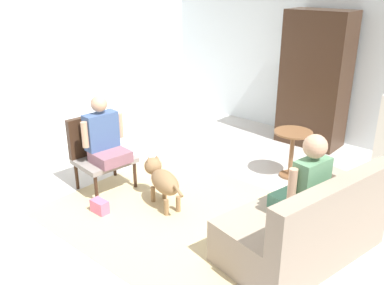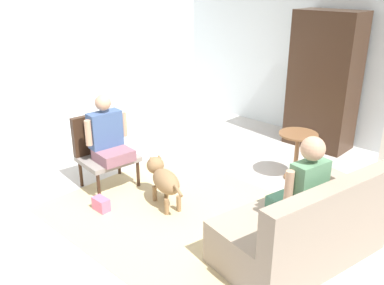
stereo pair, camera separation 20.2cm
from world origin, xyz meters
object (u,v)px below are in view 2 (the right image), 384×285
at_px(round_end_table, 297,148).
at_px(armoire_cabinet, 324,81).
at_px(person_on_couch, 304,185).
at_px(person_on_armchair, 108,135).
at_px(couch, 305,229).
at_px(armchair, 102,146).
at_px(dog, 164,179).
at_px(handbag, 101,204).

relative_size(round_end_table, armoire_cabinet, 0.31).
bearing_deg(armoire_cabinet, person_on_couch, -65.49).
bearing_deg(person_on_armchair, couch, 9.00).
xyz_separation_m(armchair, person_on_couch, (2.68, 0.38, 0.25)).
xyz_separation_m(person_on_couch, dog, (-1.70, -0.21, -0.45)).
bearing_deg(round_end_table, person_on_armchair, -130.58).
bearing_deg(person_on_armchair, person_on_couch, 8.93).
height_order(couch, person_on_couch, person_on_couch).
relative_size(person_on_couch, handbag, 3.86).
height_order(armchair, person_on_armchair, person_on_armchair).
height_order(armchair, handbag, armchair).
bearing_deg(armchair, round_end_table, 46.34).
height_order(person_on_couch, person_on_armchair, person_on_couch).
bearing_deg(handbag, armoire_cabinet, 77.26).
bearing_deg(round_end_table, couch, -56.99).
bearing_deg(person_on_couch, couch, 12.65).
distance_m(couch, handbag, 2.33).
distance_m(couch, person_on_armchair, 2.63).
relative_size(couch, armchair, 1.89).
relative_size(dog, handbag, 3.85).
relative_size(round_end_table, dog, 0.80).
bearing_deg(armoire_cabinet, person_on_armchair, -110.85).
bearing_deg(handbag, dog, 56.40).
relative_size(armchair, person_on_couch, 1.13).
relative_size(armchair, round_end_table, 1.43).
bearing_deg(person_on_couch, dog, -172.96).
distance_m(person_on_armchair, dog, 0.92).
xyz_separation_m(person_on_couch, handbag, (-2.11, -0.83, -0.70)).
distance_m(person_on_couch, person_on_armchair, 2.54).
bearing_deg(dog, handbag, -123.60).
height_order(dog, handbag, dog).
distance_m(armchair, person_on_armchair, 0.26).
relative_size(person_on_armchair, dog, 0.99).
xyz_separation_m(armchair, armoire_cabinet, (1.39, 3.20, 0.53)).
bearing_deg(armchair, handbag, -39.06).
relative_size(couch, round_end_table, 2.70).
bearing_deg(round_end_table, armchair, -133.66).
distance_m(armoire_cabinet, handbag, 3.87).
bearing_deg(person_on_armchair, dog, 12.81).
xyz_separation_m(dog, armoire_cabinet, (0.41, 3.03, 0.73)).
xyz_separation_m(armchair, dog, (0.98, 0.17, -0.19)).
bearing_deg(armoire_cabinet, armchair, -113.51).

